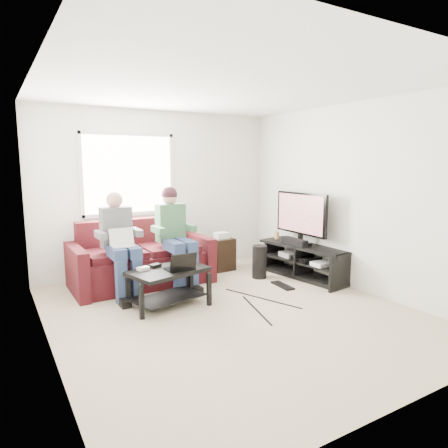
# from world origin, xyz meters

# --- Properties ---
(floor) EXTENTS (4.50, 4.50, 0.00)m
(floor) POSITION_xyz_m (0.00, 0.00, 0.00)
(floor) COLOR #BEB594
(floor) RESTS_ON ground
(ceiling) EXTENTS (4.50, 4.50, 0.00)m
(ceiling) POSITION_xyz_m (0.00, 0.00, 2.60)
(ceiling) COLOR white
(ceiling) RESTS_ON wall_back
(wall_back) EXTENTS (4.50, 0.00, 4.50)m
(wall_back) POSITION_xyz_m (0.00, 2.25, 1.30)
(wall_back) COLOR silver
(wall_back) RESTS_ON floor
(wall_front) EXTENTS (4.50, 0.00, 4.50)m
(wall_front) POSITION_xyz_m (0.00, -2.25, 1.30)
(wall_front) COLOR silver
(wall_front) RESTS_ON floor
(wall_left) EXTENTS (0.00, 4.50, 4.50)m
(wall_left) POSITION_xyz_m (-2.00, 0.00, 1.30)
(wall_left) COLOR silver
(wall_left) RESTS_ON floor
(wall_right) EXTENTS (0.00, 4.50, 4.50)m
(wall_right) POSITION_xyz_m (2.00, 0.00, 1.30)
(wall_right) COLOR silver
(wall_right) RESTS_ON floor
(window) EXTENTS (1.48, 0.04, 1.28)m
(window) POSITION_xyz_m (-0.50, 2.23, 1.60)
(window) COLOR white
(window) RESTS_ON wall_back
(sofa) EXTENTS (1.98, 0.99, 0.93)m
(sofa) POSITION_xyz_m (-0.54, 1.67, 0.34)
(sofa) COLOR #451119
(sofa) RESTS_ON floor
(person_left) EXTENTS (0.40, 0.71, 1.39)m
(person_left) POSITION_xyz_m (-0.94, 1.30, 0.77)
(person_left) COLOR #32486F
(person_left) RESTS_ON sofa
(person_right) EXTENTS (0.40, 0.71, 1.44)m
(person_right) POSITION_xyz_m (-0.14, 1.32, 0.83)
(person_right) COLOR #32486F
(person_right) RESTS_ON sofa
(laptop_silver) EXTENTS (0.34, 0.25, 0.24)m
(laptop_silver) POSITION_xyz_m (-0.94, 1.14, 0.76)
(laptop_silver) COLOR silver
(laptop_silver) RESTS_ON person_left
(coffee_table) EXTENTS (1.05, 0.78, 0.47)m
(coffee_table) POSITION_xyz_m (-0.55, 0.59, 0.35)
(coffee_table) COLOR black
(coffee_table) RESTS_ON floor
(laptop_black) EXTENTS (0.37, 0.28, 0.24)m
(laptop_black) POSITION_xyz_m (-0.43, 0.51, 0.59)
(laptop_black) COLOR black
(laptop_black) RESTS_ON coffee_table
(controller_a) EXTENTS (0.16, 0.12, 0.04)m
(controller_a) POSITION_xyz_m (-0.83, 0.71, 0.49)
(controller_a) COLOR silver
(controller_a) RESTS_ON coffee_table
(controller_b) EXTENTS (0.16, 0.13, 0.04)m
(controller_b) POSITION_xyz_m (-0.65, 0.77, 0.49)
(controller_b) COLOR black
(controller_b) RESTS_ON coffee_table
(controller_c) EXTENTS (0.15, 0.11, 0.04)m
(controller_c) POSITION_xyz_m (-0.25, 0.74, 0.49)
(controller_c) COLOR gray
(controller_c) RESTS_ON coffee_table
(tv_stand) EXTENTS (0.67, 1.60, 0.51)m
(tv_stand) POSITION_xyz_m (1.77, 0.70, 0.23)
(tv_stand) COLOR black
(tv_stand) RESTS_ON floor
(tv) EXTENTS (0.12, 1.10, 0.81)m
(tv) POSITION_xyz_m (1.77, 0.80, 0.97)
(tv) COLOR black
(tv) RESTS_ON tv_stand
(soundbar) EXTENTS (0.12, 0.50, 0.10)m
(soundbar) POSITION_xyz_m (1.65, 0.80, 0.56)
(soundbar) COLOR black
(soundbar) RESTS_ON tv_stand
(drink_cup) EXTENTS (0.08, 0.08, 0.12)m
(drink_cup) POSITION_xyz_m (1.72, 1.33, 0.57)
(drink_cup) COLOR #B3874D
(drink_cup) RESTS_ON tv_stand
(console_white) EXTENTS (0.30, 0.22, 0.06)m
(console_white) POSITION_xyz_m (1.77, 0.30, 0.30)
(console_white) COLOR silver
(console_white) RESTS_ON tv_stand
(console_grey) EXTENTS (0.34, 0.26, 0.08)m
(console_grey) POSITION_xyz_m (1.77, 1.00, 0.31)
(console_grey) COLOR gray
(console_grey) RESTS_ON tv_stand
(console_black) EXTENTS (0.38, 0.30, 0.07)m
(console_black) POSITION_xyz_m (1.77, 0.65, 0.31)
(console_black) COLOR black
(console_black) RESTS_ON tv_stand
(subwoofer) EXTENTS (0.22, 0.22, 0.51)m
(subwoofer) POSITION_xyz_m (1.14, 1.01, 0.26)
(subwoofer) COLOR black
(subwoofer) RESTS_ON floor
(keyboard_floor) EXTENTS (0.18, 0.44, 0.02)m
(keyboard_floor) POSITION_xyz_m (1.18, 0.48, 0.01)
(keyboard_floor) COLOR black
(keyboard_floor) RESTS_ON floor
(end_table) EXTENTS (0.36, 0.36, 0.64)m
(end_table) POSITION_xyz_m (0.88, 1.73, 0.28)
(end_table) COLOR black
(end_table) RESTS_ON floor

